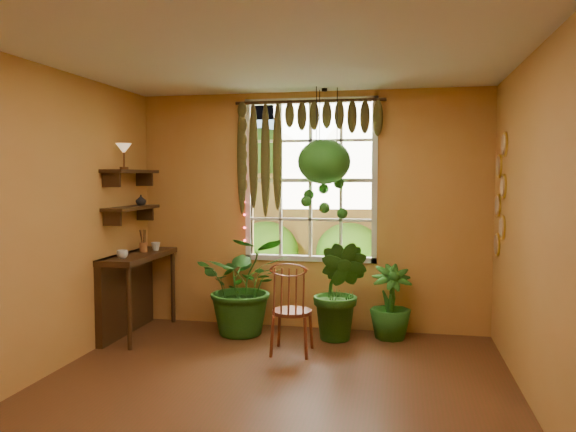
# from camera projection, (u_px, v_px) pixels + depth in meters

# --- Properties ---
(floor) EXTENTS (4.50, 4.50, 0.00)m
(floor) POSITION_uv_depth(u_px,v_px,m) (263.00, 404.00, 4.30)
(floor) COLOR #542B18
(floor) RESTS_ON ground
(ceiling) EXTENTS (4.50, 4.50, 0.00)m
(ceiling) POSITION_uv_depth(u_px,v_px,m) (261.00, 46.00, 4.11)
(ceiling) COLOR silver
(ceiling) RESTS_ON wall_back
(wall_back) EXTENTS (4.00, 0.00, 4.00)m
(wall_back) POSITION_uv_depth(u_px,v_px,m) (310.00, 211.00, 6.41)
(wall_back) COLOR #BB8340
(wall_back) RESTS_ON floor
(wall_left) EXTENTS (0.00, 4.50, 4.50)m
(wall_left) POSITION_uv_depth(u_px,v_px,m) (26.00, 224.00, 4.60)
(wall_left) COLOR #BB8340
(wall_left) RESTS_ON floor
(wall_right) EXTENTS (0.00, 4.50, 4.50)m
(wall_right) POSITION_uv_depth(u_px,v_px,m) (547.00, 234.00, 3.81)
(wall_right) COLOR #BB8340
(wall_right) RESTS_ON floor
(window) EXTENTS (1.52, 0.10, 1.86)m
(window) POSITION_uv_depth(u_px,v_px,m) (311.00, 180.00, 6.41)
(window) COLOR silver
(window) RESTS_ON wall_back
(valance_vine) EXTENTS (1.70, 0.12, 1.10)m
(valance_vine) POSITION_uv_depth(u_px,v_px,m) (301.00, 129.00, 6.27)
(valance_vine) COLOR #33210E
(valance_vine) RESTS_ON window
(string_lights) EXTENTS (0.03, 0.03, 1.54)m
(string_lights) POSITION_uv_depth(u_px,v_px,m) (244.00, 176.00, 6.47)
(string_lights) COLOR #FF2633
(string_lights) RESTS_ON window
(wall_plates) EXTENTS (0.04, 0.32, 1.10)m
(wall_plates) POSITION_uv_depth(u_px,v_px,m) (500.00, 196.00, 5.55)
(wall_plates) COLOR beige
(wall_plates) RESTS_ON wall_right
(counter_ledge) EXTENTS (0.40, 1.20, 0.90)m
(counter_ledge) POSITION_uv_depth(u_px,v_px,m) (130.00, 284.00, 6.21)
(counter_ledge) COLOR #33210E
(counter_ledge) RESTS_ON floor
(shelf_lower) EXTENTS (0.25, 0.90, 0.04)m
(shelf_lower) POSITION_uv_depth(u_px,v_px,m) (132.00, 208.00, 6.14)
(shelf_lower) COLOR #33210E
(shelf_lower) RESTS_ON wall_left
(shelf_upper) EXTENTS (0.25, 0.90, 0.04)m
(shelf_upper) POSITION_uv_depth(u_px,v_px,m) (131.00, 171.00, 6.11)
(shelf_upper) COLOR #33210E
(shelf_upper) RESTS_ON wall_left
(backyard) EXTENTS (14.00, 10.00, 12.00)m
(backyard) POSITION_uv_depth(u_px,v_px,m) (360.00, 200.00, 10.88)
(backyard) COLOR #1A5217
(backyard) RESTS_ON ground
(windsor_chair) EXTENTS (0.40, 0.42, 1.05)m
(windsor_chair) POSITION_uv_depth(u_px,v_px,m) (291.00, 323.00, 5.51)
(windsor_chair) COLOR maroon
(windsor_chair) RESTS_ON floor
(potted_plant_left) EXTENTS (1.15, 1.05, 1.10)m
(potted_plant_left) POSITION_uv_depth(u_px,v_px,m) (244.00, 285.00, 6.18)
(potted_plant_left) COLOR #154E14
(potted_plant_left) RESTS_ON floor
(potted_plant_mid) EXTENTS (0.73, 0.67, 1.07)m
(potted_plant_mid) POSITION_uv_depth(u_px,v_px,m) (340.00, 291.00, 5.93)
(potted_plant_mid) COLOR #154E14
(potted_plant_mid) RESTS_ON floor
(potted_plant_right) EXTENTS (0.55, 0.55, 0.79)m
(potted_plant_right) POSITION_uv_depth(u_px,v_px,m) (391.00, 302.00, 6.02)
(potted_plant_right) COLOR #154E14
(potted_plant_right) RESTS_ON floor
(hanging_basket) EXTENTS (0.58, 0.58, 1.44)m
(hanging_basket) POSITION_uv_depth(u_px,v_px,m) (324.00, 167.00, 6.12)
(hanging_basket) COLOR black
(hanging_basket) RESTS_ON ceiling
(cup_a) EXTENTS (0.15, 0.15, 0.09)m
(cup_a) POSITION_uv_depth(u_px,v_px,m) (122.00, 254.00, 5.75)
(cup_a) COLOR silver
(cup_a) RESTS_ON counter_ledge
(cup_b) EXTENTS (0.12, 0.12, 0.10)m
(cup_b) POSITION_uv_depth(u_px,v_px,m) (156.00, 246.00, 6.40)
(cup_b) COLOR beige
(cup_b) RESTS_ON counter_ledge
(brush_jar) EXTENTS (0.09, 0.09, 0.32)m
(brush_jar) POSITION_uv_depth(u_px,v_px,m) (143.00, 241.00, 6.27)
(brush_jar) COLOR #98562C
(brush_jar) RESTS_ON counter_ledge
(shelf_vase) EXTENTS (0.13, 0.13, 0.12)m
(shelf_vase) POSITION_uv_depth(u_px,v_px,m) (141.00, 200.00, 6.35)
(shelf_vase) COLOR #B2AD99
(shelf_vase) RESTS_ON shelf_lower
(tiffany_lamp) EXTENTS (0.17, 0.17, 0.28)m
(tiffany_lamp) POSITION_uv_depth(u_px,v_px,m) (124.00, 150.00, 5.92)
(tiffany_lamp) COLOR brown
(tiffany_lamp) RESTS_ON shelf_upper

